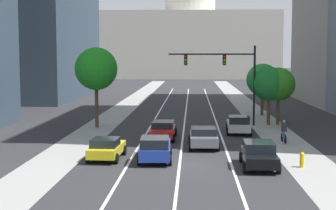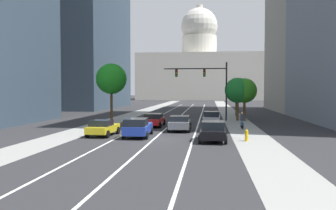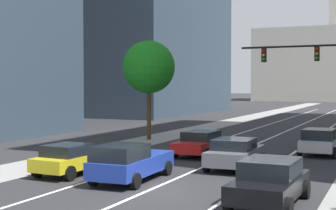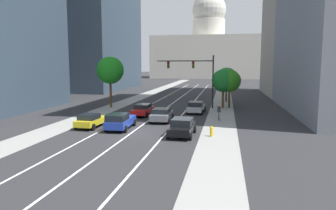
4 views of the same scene
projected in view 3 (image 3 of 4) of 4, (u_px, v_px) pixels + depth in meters
name	position (u px, v px, depth m)	size (l,w,h in m)	color
ground_plane	(309.00, 121.00, 55.33)	(400.00, 400.00, 0.00)	#2B2B2D
sidewalk_left	(229.00, 122.00, 54.00)	(3.23, 130.00, 0.01)	gray
lane_stripe_left	(247.00, 131.00, 42.95)	(0.16, 90.00, 0.01)	white
lane_stripe_center	(283.00, 133.00, 41.67)	(0.16, 90.00, 0.01)	white
lane_stripe_right	(321.00, 134.00, 40.39)	(0.16, 90.00, 0.01)	white
car_blue	(130.00, 162.00, 20.50)	(2.21, 4.86, 1.61)	#1E389E
car_red	(201.00, 142.00, 28.23)	(2.10, 4.67, 1.40)	red
car_gray	(235.00, 153.00, 23.60)	(2.18, 4.40, 1.46)	slate
car_yellow	(72.00, 158.00, 22.10)	(2.11, 4.14, 1.39)	yellow
car_black	(270.00, 181.00, 16.49)	(2.17, 4.36, 1.52)	black
car_silver	(321.00, 141.00, 28.42)	(2.19, 4.33, 1.53)	#B2B5BA
traffic_signal_mast	(323.00, 68.00, 33.08)	(8.09, 0.39, 7.46)	black
street_tree_mid_left	(149.00, 67.00, 36.30)	(3.88, 3.88, 7.29)	#51381E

